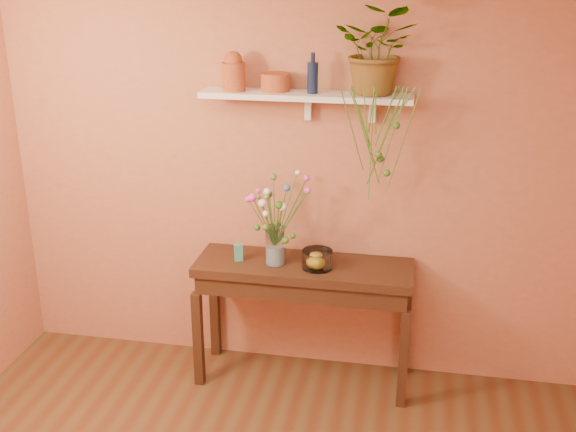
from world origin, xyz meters
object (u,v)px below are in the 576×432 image
(sideboard, at_px, (304,281))
(terracotta_jug, at_px, (234,72))
(glass_bowl, at_px, (317,260))
(bouquet, at_px, (277,205))
(glass_vase, at_px, (275,248))
(spider_plant, at_px, (379,50))
(blue_bottle, at_px, (313,77))

(sideboard, xyz_separation_m, terracotta_jug, (-0.46, 0.10, 1.32))
(terracotta_jug, bearing_deg, glass_bowl, -14.35)
(bouquet, bearing_deg, terracotta_jug, 153.68)
(glass_bowl, bearing_deg, sideboard, 153.58)
(glass_vase, distance_m, bouquet, 0.30)
(terracotta_jug, height_order, spider_plant, spider_plant)
(blue_bottle, bearing_deg, spider_plant, 5.68)
(bouquet, bearing_deg, spider_plant, 18.79)
(sideboard, distance_m, glass_bowl, 0.21)
(glass_vase, bearing_deg, bouquet, -47.64)
(glass_vase, relative_size, glass_bowl, 1.30)
(blue_bottle, height_order, bouquet, blue_bottle)
(glass_bowl, bearing_deg, terracotta_jug, 165.65)
(blue_bottle, bearing_deg, glass_vase, -146.10)
(terracotta_jug, relative_size, spider_plant, 0.46)
(spider_plant, bearing_deg, glass_vase, -163.27)
(glass_vase, height_order, bouquet, bouquet)
(glass_bowl, bearing_deg, blue_bottle, 113.60)
(sideboard, bearing_deg, spider_plant, 19.44)
(spider_plant, xyz_separation_m, bouquet, (-0.58, -0.20, -0.94))
(spider_plant, relative_size, bouquet, 1.15)
(sideboard, height_order, blue_bottle, blue_bottle)
(bouquet, xyz_separation_m, glass_bowl, (0.26, 0.00, -0.35))
(sideboard, bearing_deg, glass_vase, -169.66)
(glass_vase, bearing_deg, sideboard, 10.34)
(sideboard, relative_size, spider_plant, 2.66)
(blue_bottle, distance_m, bouquet, 0.82)
(terracotta_jug, xyz_separation_m, bouquet, (0.30, -0.15, -0.79))
(sideboard, bearing_deg, glass_bowl, -26.42)
(sideboard, relative_size, blue_bottle, 5.78)
(sideboard, relative_size, glass_bowl, 7.18)
(spider_plant, bearing_deg, glass_bowl, -148.86)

